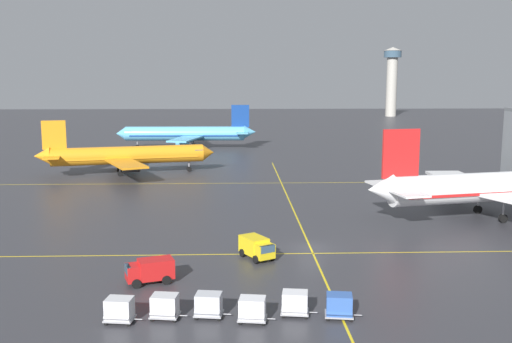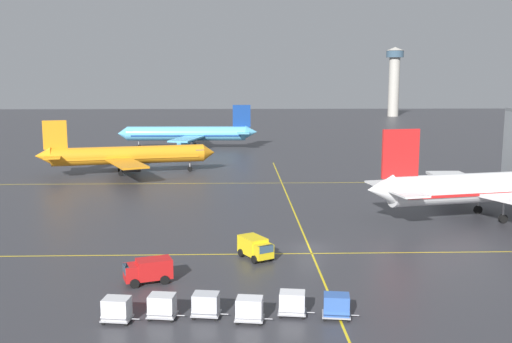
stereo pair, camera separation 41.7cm
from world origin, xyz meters
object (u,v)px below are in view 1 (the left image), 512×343
Objects in this scene: service_truck_catering at (257,247)px; control_tower at (392,76)px; airliner_front_gate at (502,187)px; airliner_second_row at (126,156)px; baggage_cart_row_leftmost at (119,310)px; baggage_cart_row_fifth at (295,303)px; baggage_cart_row_middle at (209,305)px; airliner_third_row at (187,134)px; baggage_cart_row_fourth at (252,309)px; service_truck_red_van at (150,270)px; baggage_cart_row_rightmost at (339,306)px; baggage_cart_row_second at (165,306)px.

control_tower is (74.31, 227.44, 18.44)m from service_truck_catering.
airliner_second_row is at bearing 145.92° from airliner_front_gate.
baggage_cart_row_leftmost is 13.04m from baggage_cart_row_fifth.
service_truck_catering is 1.58× the size of baggage_cart_row_middle.
baggage_cart_row_middle is at bearing -107.98° from control_tower.
airliner_front_gate is 1.14× the size of airliner_second_row.
airliner_second_row is at bearing -119.17° from control_tower.
baggage_cart_row_fourth is (13.71, -110.17, -2.85)m from airliner_third_row.
airliner_front_gate reaches higher than baggage_cart_row_middle.
baggage_cart_row_middle is at bearing -54.55° from service_truck_red_van.
control_tower reaches higher than baggage_cart_row_rightmost.
airliner_second_row is 0.99× the size of control_tower.
control_tower is (97.06, 173.86, 16.07)m from airliner_second_row.
airliner_front_gate is at bearing 38.05° from baggage_cart_row_second.
baggage_cart_row_rightmost is (5.59, -14.97, -0.17)m from service_truck_catering.
baggage_cart_row_middle is at bearing 163.24° from baggage_cart_row_fourth.
baggage_cart_row_middle is at bearing -179.07° from baggage_cart_row_fifth.
baggage_cart_row_leftmost is at bearing 178.36° from baggage_cart_row_fourth.
airliner_second_row is 69.82m from baggage_cart_row_leftmost.
airliner_second_row is 0.91× the size of airliner_third_row.
baggage_cart_row_rightmost is at bearing 3.98° from baggage_cart_row_fourth.
baggage_cart_row_leftmost is 9.76m from baggage_cart_row_fourth.
baggage_cart_row_fifth is (9.76, 0.26, 0.00)m from baggage_cart_row_second.
service_truck_red_van reaches higher than baggage_cart_row_second.
airliner_second_row is at bearing 99.97° from baggage_cart_row_leftmost.
baggage_cart_row_fifth is 3.31m from baggage_cart_row_rightmost.
airliner_third_row is at bearing 78.84° from airliner_second_row.
control_tower is at bearing 60.83° from airliner_second_row.
baggage_cart_row_second is 256.14m from control_tower.
airliner_front_gate is 66.34m from airliner_second_row.
airliner_front_gate reaches higher than baggage_cart_row_leftmost.
airliner_second_row is 7.39× the size of service_truck_red_van.
baggage_cart_row_fourth is 1.00× the size of baggage_cart_row_fifth.
baggage_cart_row_middle is 1.00× the size of baggage_cart_row_fourth.
baggage_cart_row_second is at bearing -177.21° from baggage_cart_row_middle.
airliner_third_row is at bearing 98.77° from service_truck_catering.
baggage_cart_row_fifth is at bearing 0.93° from baggage_cart_row_middle.
baggage_cart_row_rightmost is (16.26, 0.17, 0.00)m from baggage_cart_row_leftmost.
service_truck_red_van is (13.08, -60.29, -2.37)m from airliner_second_row.
baggage_cart_row_middle is 3.40m from baggage_cart_row_fourth.
airliner_front_gate reaches higher than baggage_cart_row_second.
airliner_third_row is 101.62m from service_truck_red_van.
baggage_cart_row_leftmost is (-1.00, -8.43, -0.17)m from service_truck_red_van.
service_truck_catering is (22.75, -53.57, -2.37)m from airliner_second_row.
baggage_cart_row_leftmost is at bearing -80.03° from airliner_second_row.
service_truck_catering is (-32.20, -16.40, -2.85)m from airliner_front_gate.
baggage_cart_row_second and baggage_cart_row_fifth have the same top height.
airliner_front_gate reaches higher than baggage_cart_row_fifth.
baggage_cart_row_fourth is at bearing -161.55° from baggage_cart_row_fifth.
service_truck_catering reaches higher than baggage_cart_row_leftmost.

